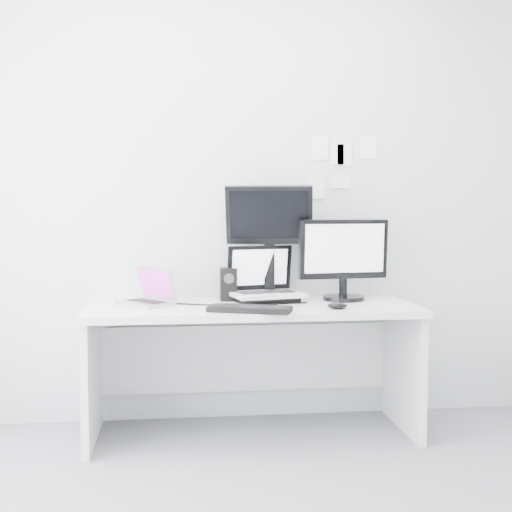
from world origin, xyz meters
name	(u,v)px	position (x,y,z in m)	size (l,w,h in m)	color
back_wall	(245,193)	(0.00, 1.60, 1.35)	(3.60, 3.60, 0.00)	silver
desk	(252,370)	(0.00, 1.25, 0.36)	(1.80, 0.70, 0.73)	silver
macbook	(145,285)	(-0.58, 1.31, 0.84)	(0.29, 0.22, 0.22)	#B6B6BB
speaker	(228,284)	(-0.12, 1.44, 0.82)	(0.09, 0.09, 0.19)	black
dell_laptop	(267,273)	(0.10, 1.35, 0.89)	(0.39, 0.30, 0.33)	silver
rear_monitor	(269,241)	(0.13, 1.46, 1.07)	(0.50, 0.18, 0.68)	black
samsung_monitor	(344,258)	(0.55, 1.38, 0.97)	(0.53, 0.24, 0.48)	black
keyboard	(250,309)	(-0.04, 0.99, 0.74)	(0.42, 0.15, 0.03)	black
mouse	(337,306)	(0.43, 1.03, 0.75)	(0.11, 0.07, 0.04)	black
wall_note_0	(320,148)	(0.45, 1.59, 1.62)	(0.10, 0.00, 0.14)	white
wall_note_1	(344,155)	(0.60, 1.59, 1.58)	(0.09, 0.00, 0.13)	white
wall_note_2	(369,147)	(0.75, 1.59, 1.63)	(0.10, 0.00, 0.14)	white
wall_note_3	(341,182)	(0.58, 1.59, 1.42)	(0.11, 0.00, 0.08)	white
wall_note_4	(316,189)	(0.43, 1.59, 1.38)	(0.10, 0.00, 0.12)	white
wall_note_5	(337,155)	(0.55, 1.59, 1.58)	(0.08, 0.00, 0.12)	white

